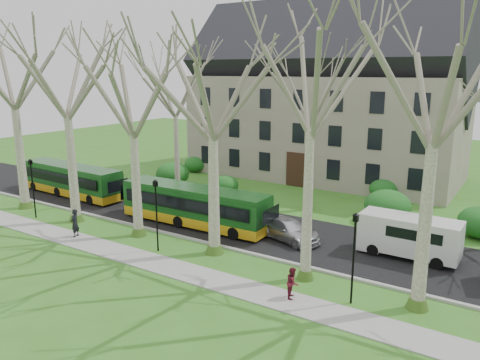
# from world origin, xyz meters

# --- Properties ---
(ground) EXTENTS (120.00, 120.00, 0.00)m
(ground) POSITION_xyz_m (0.00, 0.00, 0.00)
(ground) COLOR #386F1F
(ground) RESTS_ON ground
(sidewalk) EXTENTS (70.00, 2.00, 0.06)m
(sidewalk) POSITION_xyz_m (0.00, -2.50, 0.03)
(sidewalk) COLOR gray
(sidewalk) RESTS_ON ground
(road) EXTENTS (80.00, 8.00, 0.06)m
(road) POSITION_xyz_m (0.00, 5.50, 0.03)
(road) COLOR black
(road) RESTS_ON ground
(curb) EXTENTS (80.00, 0.25, 0.14)m
(curb) POSITION_xyz_m (0.00, 1.50, 0.07)
(curb) COLOR #A5A39E
(curb) RESTS_ON ground
(building) EXTENTS (26.50, 12.20, 16.00)m
(building) POSITION_xyz_m (-6.00, 24.00, 8.07)
(building) COLOR gray
(building) RESTS_ON ground
(tree_row_verge) EXTENTS (49.00, 7.00, 14.00)m
(tree_row_verge) POSITION_xyz_m (0.00, 0.30, 7.00)
(tree_row_verge) COLOR gray
(tree_row_verge) RESTS_ON ground
(tree_row_far) EXTENTS (33.00, 7.00, 12.00)m
(tree_row_far) POSITION_xyz_m (-1.33, 11.00, 6.00)
(tree_row_far) COLOR gray
(tree_row_far) RESTS_ON ground
(lamp_row) EXTENTS (36.22, 0.22, 4.30)m
(lamp_row) POSITION_xyz_m (-0.00, -1.00, 2.57)
(lamp_row) COLOR black
(lamp_row) RESTS_ON ground
(hedges) EXTENTS (30.60, 8.60, 2.00)m
(hedges) POSITION_xyz_m (-4.67, 14.00, 1.00)
(hedges) COLOR #17531D
(hedges) RESTS_ON ground
(bus_lead) EXTENTS (10.94, 2.73, 2.71)m
(bus_lead) POSITION_xyz_m (-20.94, 4.54, 1.42)
(bus_lead) COLOR #144617
(bus_lead) RESTS_ON road
(bus_follow) EXTENTS (11.21, 2.53, 2.79)m
(bus_follow) POSITION_xyz_m (-7.06, 3.91, 1.46)
(bus_follow) COLOR #144617
(bus_follow) RESTS_ON road
(sedan) EXTENTS (4.97, 3.17, 1.34)m
(sedan) POSITION_xyz_m (-0.24, 4.82, 0.73)
(sedan) COLOR #BCBCC1
(sedan) RESTS_ON road
(van_a) EXTENTS (5.53, 2.09, 2.40)m
(van_a) POSITION_xyz_m (6.90, 5.98, 1.26)
(van_a) COLOR silver
(van_a) RESTS_ON road
(pedestrian_a) EXTENTS (0.63, 0.77, 1.83)m
(pedestrian_a) POSITION_xyz_m (-12.08, -2.14, 0.98)
(pedestrian_a) COLOR black
(pedestrian_a) RESTS_ON sidewalk
(pedestrian_b) EXTENTS (0.78, 0.88, 1.51)m
(pedestrian_b) POSITION_xyz_m (3.49, -2.05, 0.81)
(pedestrian_b) COLOR maroon
(pedestrian_b) RESTS_ON sidewalk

